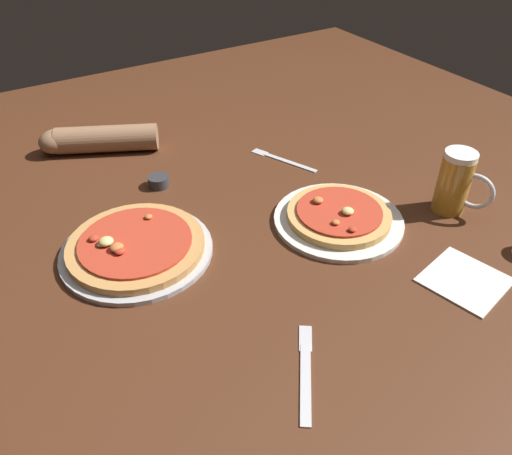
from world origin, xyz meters
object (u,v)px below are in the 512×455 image
(fork_left, at_px, (282,159))
(knife_right, at_px, (306,371))
(pizza_plate_far, at_px, (136,247))
(napkin_folded, at_px, (465,279))
(pizza_plate_near, at_px, (339,217))
(diner_arm, at_px, (95,139))
(ramekin_butter, at_px, (159,181))
(beer_mug_dark, at_px, (456,183))

(fork_left, distance_m, knife_right, 0.73)
(pizza_plate_far, height_order, napkin_folded, pizza_plate_far)
(pizza_plate_far, height_order, fork_left, pizza_plate_far)
(knife_right, bearing_deg, pizza_plate_far, 106.08)
(pizza_plate_near, distance_m, diner_arm, 0.75)
(napkin_folded, distance_m, knife_right, 0.42)
(pizza_plate_near, height_order, napkin_folded, pizza_plate_near)
(pizza_plate_far, relative_size, napkin_folded, 2.20)
(ramekin_butter, bearing_deg, pizza_plate_near, -51.23)
(beer_mug_dark, relative_size, knife_right, 0.88)
(pizza_plate_far, xyz_separation_m, ramekin_butter, (0.15, 0.23, -0.00))
(fork_left, height_order, diner_arm, diner_arm)
(fork_left, distance_m, diner_arm, 0.55)
(pizza_plate_far, distance_m, fork_left, 0.53)
(ramekin_butter, bearing_deg, knife_right, -91.68)
(fork_left, bearing_deg, pizza_plate_near, -99.31)
(pizza_plate_far, xyz_separation_m, beer_mug_dark, (0.72, -0.25, 0.06))
(beer_mug_dark, bearing_deg, knife_right, -160.80)
(pizza_plate_far, bearing_deg, pizza_plate_near, -17.83)
(pizza_plate_near, height_order, fork_left, pizza_plate_near)
(ramekin_butter, height_order, knife_right, ramekin_butter)
(napkin_folded, bearing_deg, pizza_plate_far, 140.92)
(pizza_plate_near, relative_size, beer_mug_dark, 1.94)
(beer_mug_dark, relative_size, fork_left, 0.78)
(fork_left, bearing_deg, ramekin_butter, 170.54)
(ramekin_butter, xyz_separation_m, fork_left, (0.35, -0.06, -0.01))
(fork_left, relative_size, knife_right, 1.12)
(pizza_plate_far, distance_m, napkin_folded, 0.71)
(pizza_plate_far, relative_size, fork_left, 1.65)
(napkin_folded, bearing_deg, knife_right, -178.64)
(napkin_folded, bearing_deg, diner_arm, 116.71)
(fork_left, bearing_deg, napkin_folded, -86.07)
(napkin_folded, distance_m, fork_left, 0.62)
(pizza_plate_near, bearing_deg, fork_left, 80.69)
(pizza_plate_near, bearing_deg, napkin_folded, -72.48)
(pizza_plate_far, height_order, diner_arm, diner_arm)
(fork_left, bearing_deg, pizza_plate_far, -161.26)
(ramekin_butter, relative_size, knife_right, 0.30)
(pizza_plate_near, xyz_separation_m, pizza_plate_far, (-0.45, 0.15, 0.00))
(pizza_plate_far, xyz_separation_m, diner_arm, (0.07, 0.50, 0.02))
(ramekin_butter, xyz_separation_m, napkin_folded, (0.40, -0.67, -0.01))
(pizza_plate_far, distance_m, knife_right, 0.47)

